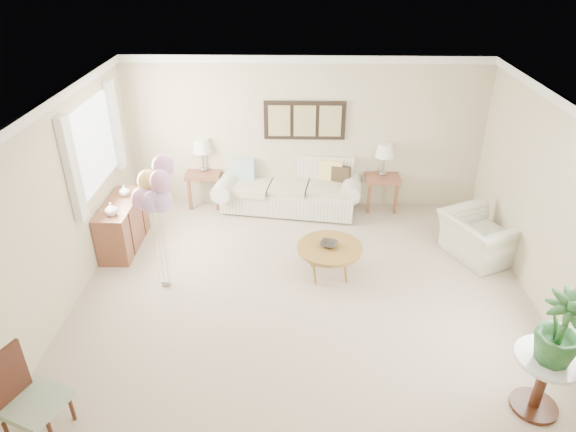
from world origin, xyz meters
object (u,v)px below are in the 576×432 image
object	(u,v)px
coffee_table	(330,249)
armchair	(480,237)
sofa	(290,188)
balloon_cluster	(155,189)
accent_chair	(25,397)

from	to	relation	value
coffee_table	armchair	size ratio (longest dim) A/B	0.89
sofa	balloon_cluster	distance (m)	3.08
accent_chair	sofa	bearing A→B (deg)	64.19
coffee_table	armchair	world-z (taller)	armchair
accent_chair	armchair	bearing A→B (deg)	32.45
sofa	balloon_cluster	xyz separation A→B (m)	(-1.63, -2.37, 1.11)
coffee_table	armchair	bearing A→B (deg)	13.08
coffee_table	armchair	distance (m)	2.30
sofa	armchair	world-z (taller)	sofa
sofa	balloon_cluster	bearing A→B (deg)	-124.58
coffee_table	sofa	bearing A→B (deg)	106.35
armchair	balloon_cluster	bearing A→B (deg)	75.75
sofa	balloon_cluster	size ratio (longest dim) A/B	1.38
balloon_cluster	sofa	bearing A→B (deg)	55.42
armchair	accent_chair	world-z (taller)	accent_chair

